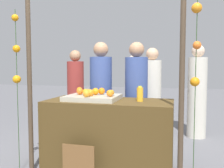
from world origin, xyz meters
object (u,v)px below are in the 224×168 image
orange_1 (111,93)px  vendor_left (101,101)px  chalkboard_sign (79,165)px  vendor_right (136,102)px  stall_counter (109,134)px  juice_bottle (140,94)px  orange_0 (102,91)px

orange_1 → vendor_left: size_ratio=0.04×
chalkboard_sign → vendor_right: vendor_right is taller
vendor_right → chalkboard_sign: bearing=-112.5°
stall_counter → juice_bottle: (0.40, 0.01, 0.53)m
orange_1 → vendor_right: size_ratio=0.04×
chalkboard_sign → vendor_right: size_ratio=0.27×
orange_0 → juice_bottle: size_ratio=0.47×
orange_1 → vendor_left: vendor_left is taller
juice_bottle → vendor_left: bearing=140.4°
juice_bottle → vendor_left: (-0.69, 0.57, -0.19)m
stall_counter → juice_bottle: juice_bottle is taller
orange_0 → juice_bottle: 0.54m
stall_counter → orange_0: bearing=139.5°
orange_1 → orange_0: bearing=148.0°
stall_counter → chalkboard_sign: (-0.21, -0.52, -0.22)m
stall_counter → chalkboard_sign: size_ratio=3.53×
orange_1 → vendor_right: vendor_right is taller
juice_bottle → vendor_left: 0.91m
chalkboard_sign → juice_bottle: bearing=41.2°
stall_counter → vendor_left: (-0.29, 0.58, 0.35)m
orange_0 → juice_bottle: (0.53, -0.10, -0.01)m
vendor_left → vendor_right: (0.55, 0.02, -0.00)m
orange_1 → stall_counter: bearing=-150.1°
chalkboard_sign → vendor_right: 1.34m
vendor_right → stall_counter: bearing=-113.0°
orange_0 → chalkboard_sign: 1.00m
chalkboard_sign → vendor_right: bearing=67.5°
stall_counter → vendor_left: size_ratio=0.96×
vendor_right → juice_bottle: bearing=-76.6°
orange_1 → chalkboard_sign: 0.96m
stall_counter → orange_1: 0.54m
vendor_left → vendor_right: vendor_left is taller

